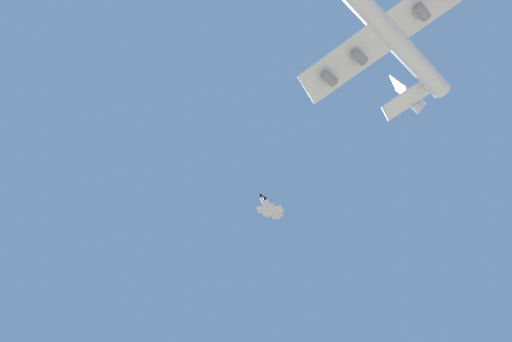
# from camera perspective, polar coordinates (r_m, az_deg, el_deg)

# --- Properties ---
(carrier_jet) EXTENTS (78.43, 59.14, 23.51)m
(carrier_jet) POSITION_cam_1_polar(r_m,az_deg,el_deg) (136.10, 17.94, 18.65)
(carrier_jet) COLOR white
(chase_jet_lead) EXTENTS (15.28, 8.49, 4.00)m
(chase_jet_lead) POSITION_cam_1_polar(r_m,az_deg,el_deg) (173.45, 1.30, -5.00)
(chase_jet_lead) COLOR silver
(chase_jet_left_wing) EXTENTS (15.22, 8.21, 4.00)m
(chase_jet_left_wing) POSITION_cam_1_polar(r_m,az_deg,el_deg) (160.55, 2.29, -5.37)
(chase_jet_left_wing) COLOR silver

